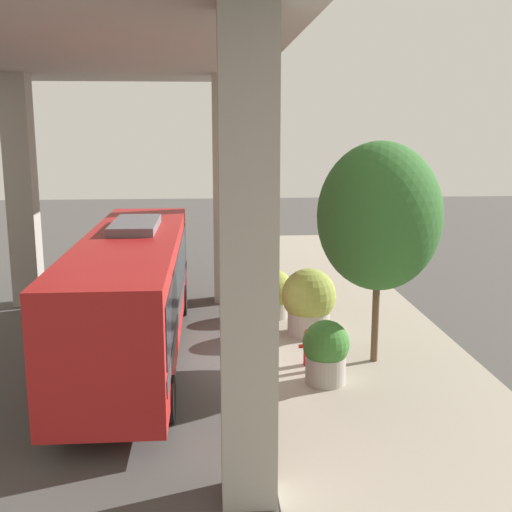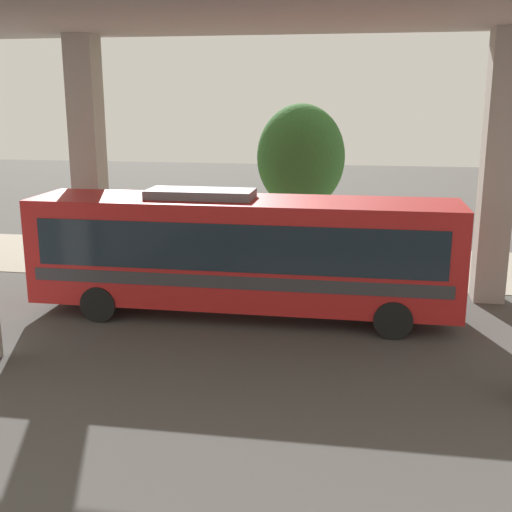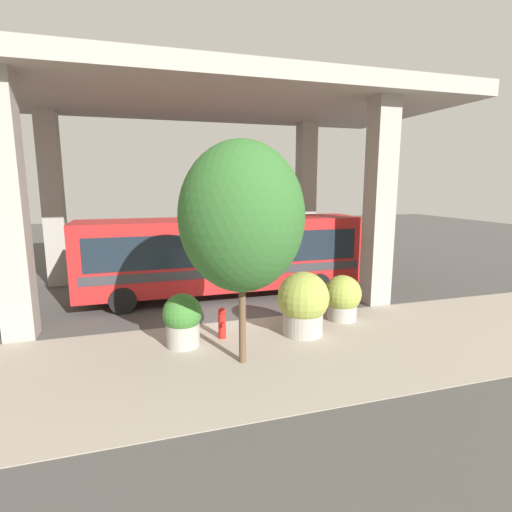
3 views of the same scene
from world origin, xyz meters
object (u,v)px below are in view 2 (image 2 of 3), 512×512
Objects in this scene: planter_front at (335,251)px; planter_back at (230,240)px; planter_middle at (173,250)px; bus at (243,249)px; fire_hydrant at (299,260)px; street_tree_near at (301,157)px.

planter_back is (-0.17, -3.76, 0.22)m from planter_front.
planter_back reaches higher than planter_middle.
planter_front is (-4.86, 2.35, -1.12)m from bus.
planter_middle is 2.09m from planter_back.
bus is at bearing 38.51° from planter_middle.
planter_middle is at bearing -64.81° from planter_back.
planter_back reaches higher than fire_hydrant.
planter_middle is (0.48, -4.42, 0.30)m from fire_hydrant.
fire_hydrant is at bearing 80.90° from planter_back.
street_tree_near is at bearing -174.81° from fire_hydrant.
fire_hydrant is 2.62m from planter_back.
bus is 5.30m from planter_back.
planter_back is 3.98m from street_tree_near.
planter_middle is at bearing -141.49° from bus.
street_tree_near is (-6.43, 0.96, 1.98)m from bus.
planter_middle is 5.75m from street_tree_near.
planter_front is at bearing 97.27° from planter_middle.
planter_back is at bearing -99.10° from fire_hydrant.
bus is 7.32× the size of planter_middle.
planter_back is at bearing -164.34° from bus.
planter_middle is 0.27× the size of street_tree_near.
planter_middle is (-4.14, -3.29, -1.13)m from bus.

